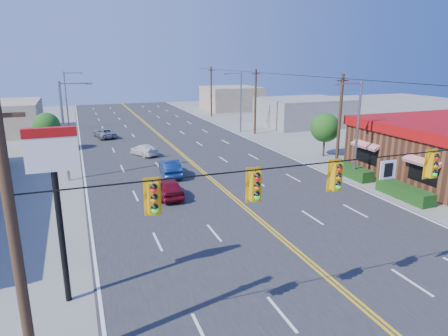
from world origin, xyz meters
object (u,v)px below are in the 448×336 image
object	(u,v)px
car_magenta	(168,188)
car_silver	(105,133)
car_blue	(170,169)
pizza_hut_sign	(55,180)
signal_span	(359,187)
car_white	(144,150)

from	to	relation	value
car_magenta	car_silver	world-z (taller)	car_magenta
car_magenta	car_blue	bearing A→B (deg)	-104.70
pizza_hut_sign	car_blue	xyz separation A→B (m)	(8.05, 16.21, -4.49)
signal_span	car_magenta	bearing A→B (deg)	105.56
signal_span	car_magenta	size ratio (longest dim) A/B	5.87
signal_span	car_blue	world-z (taller)	signal_span
car_blue	car_magenta	bearing A→B (deg)	79.96
car_magenta	car_white	bearing A→B (deg)	-92.19
signal_span	car_white	world-z (taller)	signal_span
signal_span	car_magenta	world-z (taller)	signal_span
pizza_hut_sign	car_magenta	distance (m)	13.67
car_silver	signal_span	bearing A→B (deg)	88.74
signal_span	car_silver	distance (m)	40.60
signal_span	car_white	distance (m)	29.12
pizza_hut_sign	car_white	world-z (taller)	pizza_hut_sign
car_white	signal_span	bearing A→B (deg)	75.27
car_white	car_silver	distance (m)	11.66
car_white	car_silver	bearing A→B (deg)	-97.00
car_magenta	pizza_hut_sign	bearing A→B (deg)	58.84
signal_span	car_blue	size ratio (longest dim) A/B	5.76
pizza_hut_sign	car_silver	xyz separation A→B (m)	(4.20, 35.82, -4.58)
pizza_hut_sign	car_magenta	xyz separation A→B (m)	(6.69, 11.04, -4.48)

